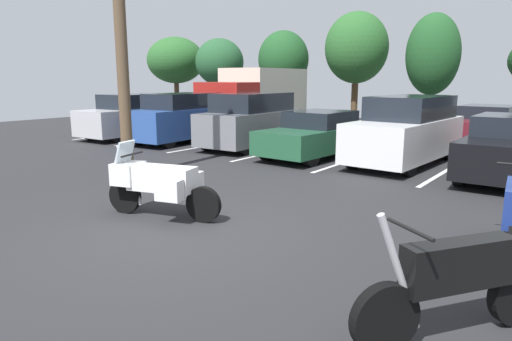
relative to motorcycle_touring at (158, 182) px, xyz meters
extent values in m
cube|color=#262628|center=(0.89, -0.42, -0.69)|extent=(44.00, 44.00, 0.10)
cylinder|color=black|center=(-0.69, -0.19, -0.32)|extent=(0.64, 0.29, 0.63)
cylinder|color=black|center=(0.86, 0.24, -0.32)|extent=(0.64, 0.29, 0.63)
cube|color=white|center=(0.09, 0.02, 0.07)|extent=(1.29, 0.77, 0.43)
cylinder|color=#B2B2B7|center=(-0.57, -0.16, 0.08)|extent=(0.50, 0.20, 1.10)
cylinder|color=black|center=(-0.50, -0.14, 0.47)|extent=(0.20, 0.61, 0.04)
cube|color=white|center=(-0.59, -0.17, 0.12)|extent=(0.57, 0.64, 0.39)
cube|color=#B2C1CC|center=(-0.64, -0.18, 0.51)|extent=(0.28, 0.47, 0.39)
cube|color=white|center=(0.54, -0.23, -0.02)|extent=(0.49, 0.35, 0.36)
cube|color=white|center=(0.34, 0.48, -0.02)|extent=(0.49, 0.35, 0.36)
cylinder|color=black|center=(5.46, 1.02, -0.34)|extent=(0.19, 0.61, 0.61)
cylinder|color=black|center=(4.82, -1.65, -0.30)|extent=(0.48, 0.63, 0.68)
cube|color=black|center=(5.26, -1.00, 0.11)|extent=(0.86, 1.10, 0.46)
cylinder|color=#B2B2B7|center=(4.89, -1.55, 0.12)|extent=(0.35, 0.47, 1.14)
cylinder|color=black|center=(4.94, -1.48, 0.52)|extent=(0.53, 0.38, 0.04)
cube|color=silver|center=(-10.78, 7.43, -0.63)|extent=(0.12, 4.79, 0.01)
cube|color=silver|center=(-8.02, 7.43, -0.63)|extent=(0.12, 4.79, 0.01)
cube|color=silver|center=(-5.25, 7.43, -0.63)|extent=(0.12, 4.79, 0.01)
cube|color=silver|center=(-2.49, 7.43, -0.63)|extent=(0.12, 4.79, 0.01)
cube|color=silver|center=(0.27, 7.43, -0.63)|extent=(0.12, 4.79, 0.01)
cube|color=silver|center=(3.04, 7.43, -0.63)|extent=(0.12, 4.79, 0.01)
cube|color=#B7B7BC|center=(-9.45, 7.12, 0.07)|extent=(2.04, 4.76, 1.01)
cube|color=black|center=(-9.45, 7.32, 0.87)|extent=(1.82, 2.90, 0.58)
cylinder|color=black|center=(-8.59, 5.55, -0.33)|extent=(0.24, 0.63, 0.62)
cylinder|color=black|center=(-10.19, 5.49, -0.33)|extent=(0.24, 0.63, 0.62)
cylinder|color=black|center=(-8.70, 8.74, -0.33)|extent=(0.24, 0.63, 0.62)
cylinder|color=black|center=(-10.31, 8.68, -0.33)|extent=(0.24, 0.63, 0.62)
cube|color=#2D519E|center=(-6.81, 7.21, 0.12)|extent=(2.04, 4.45, 1.09)
cube|color=black|center=(-6.82, 7.41, 0.95)|extent=(1.81, 3.01, 0.57)
cylinder|color=black|center=(-5.96, 5.78, -0.31)|extent=(0.26, 0.66, 0.65)
cylinder|color=black|center=(-7.47, 5.69, -0.31)|extent=(0.26, 0.66, 0.65)
cylinder|color=black|center=(-6.15, 8.73, -0.31)|extent=(0.26, 0.66, 0.65)
cylinder|color=black|center=(-7.66, 8.64, -0.31)|extent=(0.26, 0.66, 0.65)
cube|color=slate|center=(-3.74, 7.65, 0.11)|extent=(2.02, 4.31, 1.08)
cube|color=black|center=(-3.74, 7.79, 0.97)|extent=(1.81, 3.03, 0.64)
cylinder|color=black|center=(-2.89, 6.24, -0.32)|extent=(0.25, 0.64, 0.64)
cylinder|color=black|center=(-4.46, 6.17, -0.32)|extent=(0.25, 0.64, 0.64)
cylinder|color=black|center=(-3.02, 9.12, -0.32)|extent=(0.25, 0.64, 0.64)
cylinder|color=black|center=(-4.58, 9.05, -0.32)|extent=(0.25, 0.64, 0.64)
cube|color=#235638|center=(-0.88, 7.28, -0.06)|extent=(2.06, 4.39, 0.71)
cube|color=black|center=(-0.87, 7.52, 0.55)|extent=(1.78, 2.04, 0.50)
cylinder|color=black|center=(-0.19, 5.78, -0.29)|extent=(0.26, 0.71, 0.70)
cylinder|color=black|center=(-1.74, 5.87, -0.29)|extent=(0.26, 0.71, 0.70)
cylinder|color=black|center=(-0.02, 8.69, -0.29)|extent=(0.26, 0.71, 0.70)
cylinder|color=black|center=(-1.58, 8.78, -0.29)|extent=(0.26, 0.71, 0.70)
cube|color=white|center=(1.77, 7.75, 0.12)|extent=(2.06, 4.81, 1.06)
cube|color=black|center=(1.78, 8.07, 0.98)|extent=(1.82, 3.02, 0.66)
cylinder|color=black|center=(2.46, 6.10, -0.29)|extent=(0.26, 0.70, 0.69)
cylinder|color=black|center=(0.91, 6.19, -0.29)|extent=(0.26, 0.70, 0.69)
cylinder|color=black|center=(2.63, 9.31, -0.29)|extent=(0.26, 0.70, 0.69)
cylinder|color=black|center=(1.08, 9.39, -0.29)|extent=(0.26, 0.70, 0.69)
cylinder|color=black|center=(3.76, 5.76, -0.28)|extent=(0.22, 0.71, 0.71)
cylinder|color=black|center=(3.75, 8.72, -0.28)|extent=(0.22, 0.71, 0.71)
cube|color=maroon|center=(2.85, 13.52, -0.03)|extent=(2.02, 4.69, 0.76)
cube|color=black|center=(2.85, 13.62, 0.58)|extent=(1.78, 2.15, 0.47)
cylinder|color=black|center=(3.60, 11.92, -0.29)|extent=(0.24, 0.70, 0.69)
cylinder|color=black|center=(1.99, 11.97, -0.29)|extent=(0.24, 0.70, 0.69)
cylinder|color=black|center=(2.10, 15.11, -0.29)|extent=(0.24, 0.70, 0.69)
cube|color=#A51E19|center=(-7.55, 10.90, 0.67)|extent=(2.52, 1.96, 1.90)
cube|color=beige|center=(-7.74, 14.16, 1.00)|extent=(2.69, 4.83, 2.56)
cylinder|color=black|center=(-6.53, 11.03, -0.19)|extent=(0.35, 0.92, 0.90)
cylinder|color=black|center=(-8.58, 10.91, -0.19)|extent=(0.35, 0.92, 0.90)
cylinder|color=black|center=(-6.78, 15.26, -0.19)|extent=(0.35, 0.92, 0.90)
cylinder|color=black|center=(-8.83, 15.14, -0.19)|extent=(0.35, 0.92, 0.90)
cylinder|color=brown|center=(-3.21, 1.86, 3.24)|extent=(0.29, 0.29, 7.76)
cylinder|color=#4C3823|center=(-14.70, 18.68, 0.34)|extent=(0.35, 0.35, 1.95)
ellipsoid|color=#23512D|center=(-14.70, 18.68, 2.86)|extent=(3.23, 3.23, 3.10)
cylinder|color=#4C3823|center=(-5.68, 20.50, 0.42)|extent=(0.39, 0.39, 2.13)
ellipsoid|color=#285B28|center=(-5.68, 20.50, 3.55)|extent=(3.68, 3.68, 4.12)
cylinder|color=#4C3823|center=(-19.05, 18.83, 0.39)|extent=(0.35, 0.35, 2.06)
ellipsoid|color=#285B28|center=(-19.05, 18.83, 3.08)|extent=(4.13, 4.13, 3.31)
cylinder|color=#4C3823|center=(-10.44, 19.98, 0.27)|extent=(0.28, 0.28, 1.82)
ellipsoid|color=#1E4C23|center=(-10.44, 19.98, 2.98)|extent=(3.22, 3.22, 3.59)
cylinder|color=#4C3823|center=(-1.31, 20.56, 0.13)|extent=(0.30, 0.30, 1.54)
ellipsoid|color=#1E4C23|center=(-1.31, 20.56, 3.05)|extent=(2.81, 2.81, 4.30)
camera|label=1|loc=(6.14, -5.36, 1.81)|focal=32.33mm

